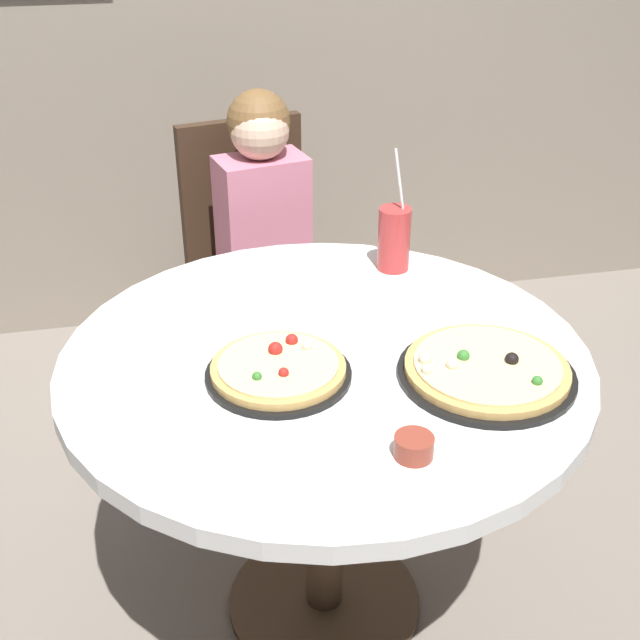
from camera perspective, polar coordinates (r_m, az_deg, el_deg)
ground_plane at (r=2.21m, az=0.29°, el=-18.96°), size 8.00×8.00×0.00m
dining_table at (r=1.79m, az=0.34°, el=-5.25°), size 1.11×1.11×0.75m
chair_wooden at (r=2.67m, az=-4.59°, el=4.47°), size 0.47×0.47×0.95m
diner_child at (r=2.54m, az=-3.21°, el=1.93°), size 0.32×0.43×1.08m
pizza_veggie at (r=1.64m, az=-2.89°, el=-3.46°), size 0.29×0.29×0.05m
pizza_cheese at (r=1.67m, az=11.42°, el=-3.41°), size 0.35×0.35×0.05m
soda_cup at (r=2.05m, az=5.14°, el=5.63°), size 0.08×0.08×0.31m
sauce_bowl at (r=1.44m, az=6.50°, el=-8.69°), size 0.07×0.07×0.04m
plate_small at (r=2.05m, az=-2.32°, el=3.40°), size 0.18×0.18×0.01m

